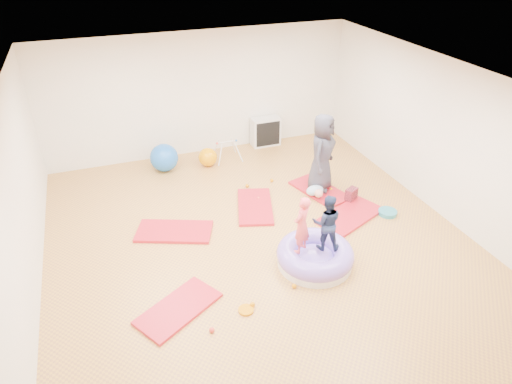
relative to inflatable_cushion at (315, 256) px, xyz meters
name	(u,v)px	position (x,y,z in m)	size (l,w,h in m)	color
room	(263,174)	(-0.63, 0.73, 1.25)	(7.01, 8.01, 2.81)	gold
gym_mat_front_left	(178,309)	(-2.28, -0.26, -0.13)	(1.21, 0.60, 0.05)	red
gym_mat_mid_left	(174,231)	(-1.96, 1.62, -0.12)	(1.31, 0.66, 0.05)	red
gym_mat_center_back	(255,206)	(-0.33, 1.90, -0.13)	(1.28, 0.64, 0.05)	red
gym_mat_right	(350,215)	(1.24, 0.99, -0.12)	(1.31, 0.66, 0.05)	red
gym_mat_rear_right	(320,190)	(1.12, 2.02, -0.13)	(1.26, 0.63, 0.05)	red
inflatable_cushion	(315,256)	(0.00, 0.00, 0.00)	(1.24, 1.24, 0.39)	white
child_pink	(302,222)	(-0.25, 0.04, 0.69)	(0.35, 0.23, 0.97)	#FF535C
child_navy	(327,220)	(0.14, -0.02, 0.68)	(0.46, 0.36, 0.94)	navy
adult_caregiver	(322,153)	(1.15, 2.09, 0.69)	(0.77, 0.50, 1.58)	#373744
infant	(316,191)	(0.92, 1.82, 0.01)	(0.36, 0.37, 0.21)	#9CBCDD
ball_pit_balls	(283,220)	(-0.02, 1.27, -0.12)	(3.50, 3.61, 0.07)	#EE3D35
exercise_ball_blue	(164,158)	(-1.67, 4.04, 0.16)	(0.61, 0.61, 0.61)	blue
exercise_ball_orange	(208,157)	(-0.71, 3.93, 0.06)	(0.42, 0.42, 0.42)	#ED9600
infant_play_gym	(227,148)	(-0.23, 4.05, 0.16)	(0.61, 0.57, 0.46)	silver
cube_shelf	(266,132)	(0.91, 4.52, 0.20)	(0.69, 0.34, 0.69)	silver
balance_disc	(388,213)	(1.94, 0.82, -0.11)	(0.35, 0.35, 0.08)	teal
backpack	(351,195)	(1.52, 1.47, -0.01)	(0.25, 0.15, 0.29)	#AC2840
yellow_toy	(246,310)	(-1.38, -0.60, -0.14)	(0.22, 0.22, 0.03)	#D57D00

